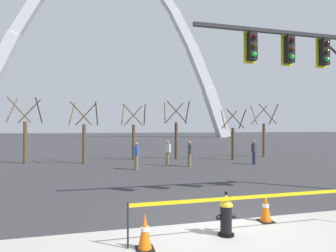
# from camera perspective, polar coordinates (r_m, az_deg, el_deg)

# --- Properties ---
(ground_plane) EXTENTS (240.00, 240.00, 0.00)m
(ground_plane) POSITION_cam_1_polar(r_m,az_deg,el_deg) (8.00, 10.06, -18.05)
(ground_plane) COLOR #333335
(fire_hydrant) EXTENTS (0.46, 0.48, 0.99)m
(fire_hydrant) POSITION_cam_1_polar(r_m,az_deg,el_deg) (6.84, 11.52, -17.05)
(fire_hydrant) COLOR black
(fire_hydrant) RESTS_ON ground
(caution_tape_barrier) EXTENTS (5.70, 0.09, 0.95)m
(caution_tape_barrier) POSITION_cam_1_polar(r_m,az_deg,el_deg) (6.96, 16.69, -15.10)
(caution_tape_barrier) COLOR #232326
(caution_tape_barrier) RESTS_ON ground
(traffic_cone_by_hydrant) EXTENTS (0.36, 0.36, 0.73)m
(traffic_cone_by_hydrant) POSITION_cam_1_polar(r_m,az_deg,el_deg) (8.05, 18.96, -15.26)
(traffic_cone_by_hydrant) COLOR black
(traffic_cone_by_hydrant) RESTS_ON ground
(traffic_cone_mid_sidewalk) EXTENTS (0.36, 0.36, 0.73)m
(traffic_cone_mid_sidewalk) POSITION_cam_1_polar(r_m,az_deg,el_deg) (6.08, -4.66, -20.34)
(traffic_cone_mid_sidewalk) COLOR black
(traffic_cone_mid_sidewalk) RESTS_ON ground
(traffic_signal_gantry) EXTENTS (7.82, 0.44, 6.00)m
(traffic_signal_gantry) POSITION_cam_1_polar(r_m,az_deg,el_deg) (11.70, 30.34, 9.41)
(traffic_signal_gantry) COLOR #232326
(traffic_signal_gantry) RESTS_ON ground
(monument_arch) EXTENTS (57.84, 2.57, 42.46)m
(monument_arch) POSITION_cam_1_polar(r_m,az_deg,el_deg) (66.57, -11.59, 14.03)
(monument_arch) COLOR silver
(monument_arch) RESTS_ON ground
(tree_far_left) EXTENTS (2.04, 2.06, 4.44)m
(tree_far_left) POSITION_cam_1_polar(r_m,az_deg,el_deg) (21.53, -26.72, -1.48)
(tree_far_left) COLOR brown
(tree_far_left) RESTS_ON ground
(tree_left_mid) EXTENTS (1.91, 1.92, 4.15)m
(tree_left_mid) POSITION_cam_1_polar(r_m,az_deg,el_deg) (19.98, -16.46, -1.97)
(tree_left_mid) COLOR brown
(tree_left_mid) RESTS_ON ground
(tree_center_left) EXTENTS (1.92, 1.93, 4.16)m
(tree_center_left) POSITION_cam_1_polar(r_m,az_deg,el_deg) (21.52, -6.92, -1.84)
(tree_center_left) COLOR brown
(tree_center_left) RESTS_ON ground
(tree_center_right) EXTENTS (2.04, 2.05, 4.43)m
(tree_center_right) POSITION_cam_1_polar(r_m,az_deg,el_deg) (21.90, 1.63, -1.50)
(tree_center_right) COLOR #473323
(tree_center_right) RESTS_ON ground
(tree_right_mid) EXTENTS (1.75, 1.76, 3.78)m
(tree_right_mid) POSITION_cam_1_polar(r_m,az_deg,el_deg) (22.00, 12.87, -2.25)
(tree_right_mid) COLOR brown
(tree_right_mid) RESTS_ON ground
(tree_far_right) EXTENTS (2.00, 2.01, 4.34)m
(tree_far_right) POSITION_cam_1_polar(r_m,az_deg,el_deg) (24.82, 18.64, -1.44)
(tree_far_right) COLOR brown
(tree_far_right) RESTS_ON ground
(pedestrian_walking_left) EXTENTS (0.39, 0.37, 1.59)m
(pedestrian_walking_left) POSITION_cam_1_polar(r_m,az_deg,el_deg) (18.16, -0.06, -5.40)
(pedestrian_walking_left) COLOR brown
(pedestrian_walking_left) RESTS_ON ground
(pedestrian_standing_center) EXTENTS (0.39, 0.35, 1.59)m
(pedestrian_standing_center) POSITION_cam_1_polar(r_m,az_deg,el_deg) (19.61, 16.85, -5.01)
(pedestrian_standing_center) COLOR #232847
(pedestrian_standing_center) RESTS_ON ground
(pedestrian_walking_right) EXTENTS (0.33, 0.39, 1.59)m
(pedestrian_walking_right) POSITION_cam_1_polar(r_m,az_deg,el_deg) (16.49, -6.34, -5.92)
(pedestrian_walking_right) COLOR brown
(pedestrian_walking_right) RESTS_ON ground
(pedestrian_near_trees) EXTENTS (0.31, 0.39, 1.59)m
(pedestrian_near_trees) POSITION_cam_1_polar(r_m,az_deg,el_deg) (17.73, 4.34, -5.52)
(pedestrian_near_trees) COLOR brown
(pedestrian_near_trees) RESTS_ON ground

